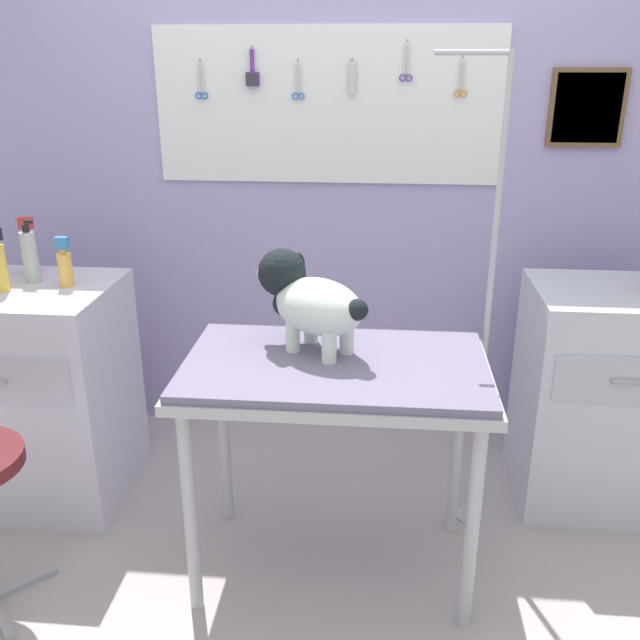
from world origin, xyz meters
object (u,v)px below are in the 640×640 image
(grooming_arm, at_px, (484,327))
(dog, at_px, (308,299))
(cabinet_right, at_px, (609,397))
(grooming_table, at_px, (335,385))
(counter_left, at_px, (23,393))

(grooming_arm, bearing_deg, dog, -159.90)
(dog, height_order, cabinet_right, dog)
(grooming_table, xyz_separation_m, counter_left, (-1.29, 0.36, -0.27))
(grooming_arm, distance_m, dog, 0.67)
(grooming_table, bearing_deg, cabinet_right, 26.89)
(dog, bearing_deg, grooming_table, -45.00)
(counter_left, bearing_deg, grooming_arm, -1.17)
(grooming_table, xyz_separation_m, grooming_arm, (0.51, 0.32, 0.10))
(dog, bearing_deg, cabinet_right, 20.77)
(dog, relative_size, counter_left, 0.47)
(dog, xyz_separation_m, cabinet_right, (1.16, 0.44, -0.53))
(grooming_table, height_order, dog, dog)
(grooming_table, distance_m, counter_left, 1.36)
(grooming_arm, distance_m, counter_left, 1.84)
(counter_left, distance_m, cabinet_right, 2.36)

